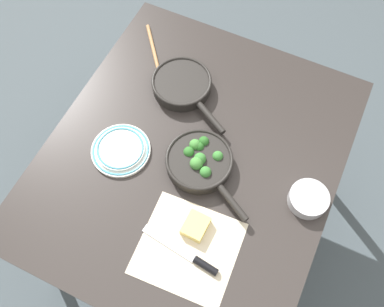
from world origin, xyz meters
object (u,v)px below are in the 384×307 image
(prep_bowl_steel, at_px, (308,199))
(skillet_eggs, at_px, (182,85))
(cheese_block, at_px, (196,226))
(wooden_spoon, at_px, (158,68))
(dinner_plate_stack, at_px, (121,149))
(grater_knife, at_px, (191,257))
(skillet_broccoli, at_px, (200,161))

(prep_bowl_steel, bearing_deg, skillet_eggs, 68.02)
(cheese_block, height_order, prep_bowl_steel, prep_bowl_steel)
(cheese_block, bearing_deg, wooden_spoon, 38.06)
(skillet_eggs, xyz_separation_m, dinner_plate_stack, (-0.34, 0.08, -0.01))
(skillet_eggs, distance_m, prep_bowl_steel, 0.64)
(prep_bowl_steel, bearing_deg, wooden_spoon, 68.72)
(wooden_spoon, bearing_deg, grater_knife, -3.12)
(skillet_eggs, bearing_deg, cheese_block, -30.21)
(skillet_broccoli, height_order, skillet_eggs, skillet_broccoli)
(skillet_broccoli, bearing_deg, skillet_eggs, 156.03)
(wooden_spoon, relative_size, grater_knife, 1.10)
(wooden_spoon, height_order, prep_bowl_steel, prep_bowl_steel)
(wooden_spoon, bearing_deg, skillet_eggs, 33.64)
(skillet_eggs, height_order, grater_knife, skillet_eggs)
(skillet_broccoli, height_order, grater_knife, skillet_broccoli)
(skillet_eggs, distance_m, wooden_spoon, 0.14)
(skillet_eggs, distance_m, grater_knife, 0.66)
(skillet_eggs, xyz_separation_m, cheese_block, (-0.49, -0.28, -0.01))
(skillet_broccoli, xyz_separation_m, skillet_eggs, (0.27, 0.20, -0.00))
(grater_knife, bearing_deg, dinner_plate_stack, -24.13)
(skillet_broccoli, relative_size, prep_bowl_steel, 2.63)
(wooden_spoon, relative_size, prep_bowl_steel, 2.29)
(wooden_spoon, distance_m, dinner_plate_stack, 0.39)
(wooden_spoon, xyz_separation_m, dinner_plate_stack, (-0.38, -0.05, 0.01))
(wooden_spoon, bearing_deg, dinner_plate_stack, -31.34)
(grater_knife, distance_m, dinner_plate_stack, 0.46)
(skillet_eggs, height_order, prep_bowl_steel, skillet_eggs)
(skillet_broccoli, xyz_separation_m, dinner_plate_stack, (-0.07, 0.28, -0.02))
(skillet_eggs, distance_m, dinner_plate_stack, 0.35)
(wooden_spoon, xyz_separation_m, prep_bowl_steel, (-0.28, -0.72, 0.01))
(dinner_plate_stack, bearing_deg, prep_bowl_steel, -81.17)
(grater_knife, xyz_separation_m, prep_bowl_steel, (0.34, -0.28, 0.01))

